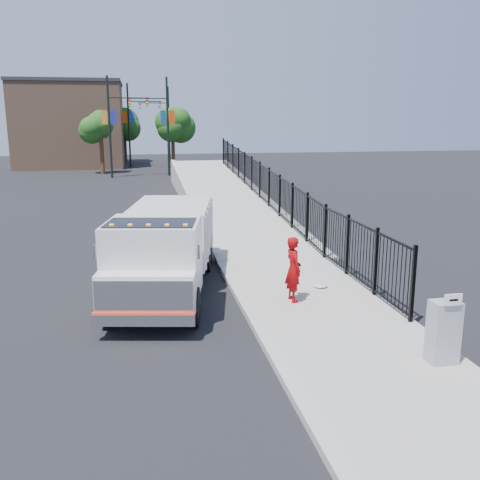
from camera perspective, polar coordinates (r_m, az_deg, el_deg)
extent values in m
plane|color=black|center=(13.94, 0.56, -7.18)|extent=(120.00, 120.00, 0.00)
cube|color=#9E998E|center=(12.65, 11.08, -9.30)|extent=(3.55, 12.00, 0.12)
cube|color=#ADAAA3|center=(12.09, 2.44, -10.02)|extent=(0.30, 12.00, 0.16)
cube|color=#9E998E|center=(29.60, -1.46, 3.62)|extent=(3.95, 24.06, 3.19)
cube|color=black|center=(25.87, 3.09, 4.27)|extent=(0.10, 28.00, 1.80)
cube|color=black|center=(15.39, -7.79, -3.33)|extent=(2.11, 6.41, 0.21)
cube|color=silver|center=(13.10, -9.17, -2.03)|extent=(2.54, 2.43, 1.87)
cube|color=silver|center=(12.13, -9.97, -5.59)|extent=(2.28, 1.05, 0.93)
cube|color=silver|center=(11.81, -10.25, -6.12)|extent=(2.12, 0.48, 0.79)
cube|color=silver|center=(11.90, -10.23, -8.36)|extent=(2.23, 0.59, 0.26)
cube|color=red|center=(11.85, -10.25, -7.73)|extent=(2.21, 0.47, 0.06)
cube|color=black|center=(12.74, -9.43, 0.13)|extent=(2.25, 1.58, 0.79)
cube|color=silver|center=(16.33, -7.32, 1.01)|extent=(2.94, 4.27, 1.59)
cube|color=silver|center=(12.36, -15.28, -1.22)|extent=(0.07, 0.07, 0.33)
cube|color=silver|center=(11.95, -4.42, -1.27)|extent=(0.07, 0.07, 0.33)
cube|color=orange|center=(12.52, -13.54, 1.55)|extent=(0.11, 0.09, 0.06)
cube|color=orange|center=(12.42, -11.65, 1.56)|extent=(0.11, 0.09, 0.06)
cube|color=orange|center=(12.34, -9.74, 1.57)|extent=(0.11, 0.09, 0.06)
cube|color=orange|center=(12.28, -7.81, 1.58)|extent=(0.11, 0.09, 0.06)
cube|color=orange|center=(12.23, -5.86, 1.58)|extent=(0.11, 0.09, 0.06)
cylinder|color=black|center=(12.97, -13.79, -6.94)|extent=(0.47, 0.97, 0.93)
cylinder|color=black|center=(12.65, -5.06, -7.12)|extent=(0.47, 0.97, 0.93)
cylinder|color=black|center=(17.25, -10.23, -1.80)|extent=(0.47, 0.97, 0.93)
cylinder|color=black|center=(17.01, -3.71, -1.82)|extent=(0.47, 0.97, 0.93)
cylinder|color=black|center=(18.23, -9.66, -0.98)|extent=(0.47, 0.97, 0.93)
cylinder|color=black|center=(18.00, -3.50, -0.99)|extent=(0.47, 0.97, 0.93)
imported|color=#8D0609|center=(13.87, 5.72, -3.11)|extent=(0.47, 0.66, 1.71)
cube|color=gray|center=(11.20, 20.87, -9.16)|extent=(0.55, 0.40, 1.25)
cube|color=white|center=(10.78, 21.79, -5.94)|extent=(0.35, 0.04, 0.22)
ellipsoid|color=silver|center=(15.29, 8.57, -4.81)|extent=(0.40, 0.40, 0.10)
cylinder|color=black|center=(44.75, -13.75, 11.57)|extent=(0.18, 0.18, 8.00)
cube|color=black|center=(44.72, -11.79, 14.62)|extent=(3.20, 0.08, 0.08)
cube|color=black|center=(44.72, -9.87, 14.25)|extent=(0.18, 0.22, 0.60)
cube|color=#1C1C92|center=(44.73, -13.34, 12.62)|extent=(0.45, 0.04, 1.10)
cube|color=orange|center=(44.76, -14.26, 12.57)|extent=(0.45, 0.04, 1.10)
cylinder|color=black|center=(45.56, -7.70, 11.84)|extent=(0.18, 0.18, 8.00)
cube|color=black|center=(45.52, -9.87, 14.66)|extent=(3.20, 0.08, 0.08)
cube|color=black|center=(45.50, -11.72, 14.15)|extent=(0.18, 0.22, 0.60)
cube|color=red|center=(45.57, -7.28, 12.86)|extent=(0.45, 0.04, 1.10)
cube|color=navy|center=(45.53, -8.18, 12.83)|extent=(0.45, 0.04, 1.10)
cylinder|color=black|center=(54.29, -11.77, 11.85)|extent=(0.18, 0.18, 8.00)
cube|color=black|center=(54.30, -10.14, 14.35)|extent=(3.20, 0.08, 0.08)
cube|color=black|center=(54.34, -8.56, 14.03)|extent=(0.18, 0.22, 0.60)
cube|color=#1A46A4|center=(54.28, -11.43, 12.71)|extent=(0.45, 0.04, 1.10)
cube|color=#EA4D09|center=(54.29, -12.19, 12.68)|extent=(0.45, 0.04, 1.10)
cylinder|color=black|center=(59.72, -7.59, 12.08)|extent=(0.18, 0.18, 8.00)
cube|color=black|center=(59.66, -9.23, 14.24)|extent=(3.20, 0.08, 0.08)
cube|color=black|center=(59.63, -10.65, 13.85)|extent=(0.18, 0.22, 0.60)
cube|color=orange|center=(59.74, -7.27, 12.86)|extent=(0.45, 0.04, 1.10)
cube|color=navy|center=(59.70, -7.95, 12.84)|extent=(0.45, 0.04, 1.10)
cylinder|color=#382314|center=(48.04, -14.50, 8.73)|extent=(0.36, 0.36, 3.20)
sphere|color=#194714|center=(47.94, -14.67, 11.59)|extent=(2.40, 2.40, 2.40)
cylinder|color=#382314|center=(52.51, -7.14, 9.37)|extent=(0.36, 0.36, 3.20)
sphere|color=#194714|center=(52.42, -7.22, 11.98)|extent=(2.70, 2.70, 2.70)
cylinder|color=#382314|center=(60.44, -12.15, 9.64)|extent=(0.36, 0.36, 3.20)
sphere|color=#194714|center=(60.37, -12.26, 11.91)|extent=(3.23, 3.23, 3.23)
cube|color=#8C664C|center=(57.20, -17.55, 11.57)|extent=(10.00, 10.00, 8.00)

